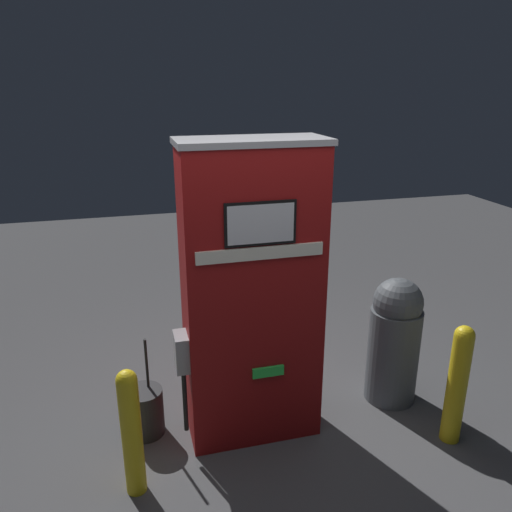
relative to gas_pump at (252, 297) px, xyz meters
name	(u,v)px	position (x,y,z in m)	size (l,w,h in m)	color
ground_plane	(260,445)	(0.00, -0.21, -1.08)	(14.00, 14.00, 0.00)	#4C4C4F
gas_pump	(252,297)	(0.00, 0.00, 0.00)	(1.04, 0.45, 2.16)	maroon
safety_bollard	(131,430)	(-0.87, -0.40, -0.62)	(0.13, 0.13, 0.89)	yellow
trash_bin	(394,339)	(1.20, 0.09, -0.54)	(0.41, 0.41, 1.06)	#51565B
safety_bollard_far	(458,382)	(1.37, -0.50, -0.60)	(0.14, 0.14, 0.92)	yellow
squeegee_bucket	(145,411)	(-0.78, 0.15, -0.90)	(0.28, 0.28, 0.81)	#262628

